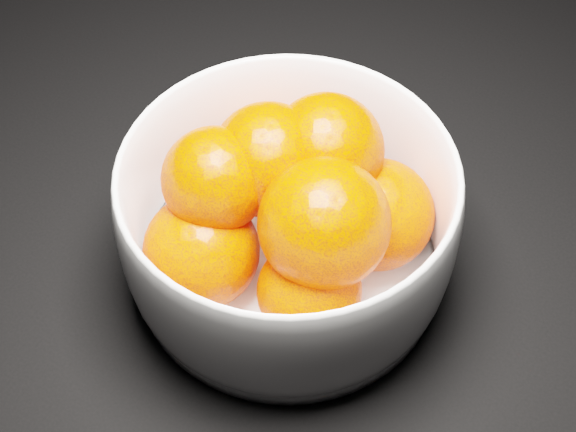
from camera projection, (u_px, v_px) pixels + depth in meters
The scene contains 2 objects.
bowl at pixel (288, 221), 0.52m from camera, with size 0.22×0.22×0.11m.
orange_pile at pixel (290, 202), 0.51m from camera, with size 0.16×0.16×0.12m.
Camera 1 is at (0.41, -0.53, 0.46)m, focal length 50.00 mm.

